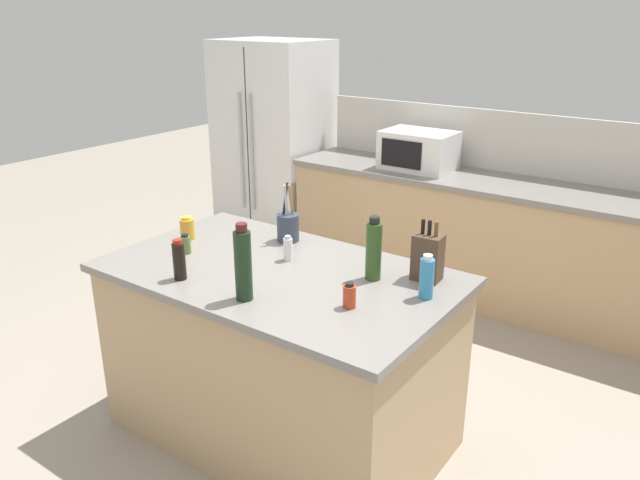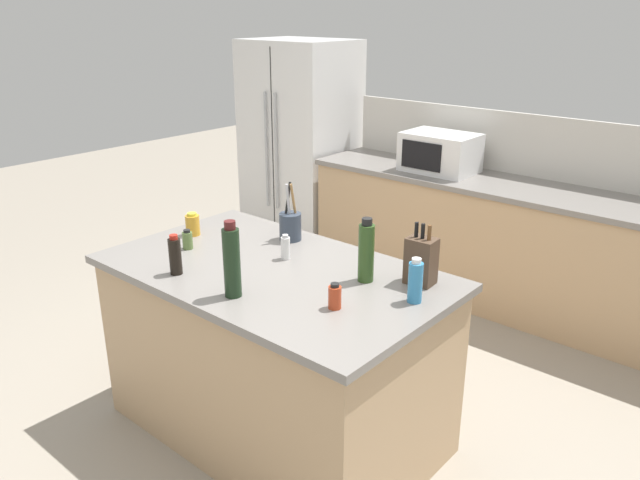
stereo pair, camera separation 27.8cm
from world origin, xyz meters
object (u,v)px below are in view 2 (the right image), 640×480
at_px(honey_jar, 193,225).
at_px(salt_shaker, 285,248).
at_px(spice_jar_oregano, 187,240).
at_px(microwave, 440,152).
at_px(wine_bottle, 232,261).
at_px(refrigerator, 300,145).
at_px(olive_oil_bottle, 366,252).
at_px(knife_block, 421,260).
at_px(utensil_crock, 290,225).
at_px(soy_sauce_bottle, 175,256).
at_px(dish_soap_bottle, 415,282).
at_px(spice_jar_paprika, 335,297).

bearing_deg(honey_jar, salt_shaker, 7.21).
relative_size(honey_jar, spice_jar_oregano, 1.22).
height_order(microwave, wine_bottle, wine_bottle).
relative_size(refrigerator, honey_jar, 14.52).
bearing_deg(honey_jar, olive_oil_bottle, 6.78).
xyz_separation_m(knife_block, spice_jar_oregano, (-1.16, -0.42, -0.06)).
xyz_separation_m(olive_oil_bottle, spice_jar_oregano, (-0.95, -0.28, -0.10)).
relative_size(microwave, utensil_crock, 1.70).
bearing_deg(soy_sauce_bottle, utensil_crock, 82.10).
bearing_deg(olive_oil_bottle, wine_bottle, -124.05).
bearing_deg(wine_bottle, salt_shaker, 104.63).
xyz_separation_m(dish_soap_bottle, wine_bottle, (-0.64, -0.47, 0.07)).
bearing_deg(salt_shaker, honey_jar, -172.79).
distance_m(soy_sauce_bottle, wine_bottle, 0.40).
height_order(knife_block, wine_bottle, wine_bottle).
height_order(utensil_crock, dish_soap_bottle, utensil_crock).
distance_m(olive_oil_bottle, dish_soap_bottle, 0.30).
bearing_deg(olive_oil_bottle, utensil_crock, 165.18).
distance_m(microwave, knife_block, 2.13).
xyz_separation_m(salt_shaker, soy_sauce_bottle, (-0.27, -0.47, 0.03)).
height_order(wine_bottle, spice_jar_paprika, wine_bottle).
bearing_deg(dish_soap_bottle, wine_bottle, -143.59).
bearing_deg(spice_jar_oregano, olive_oil_bottle, 16.50).
height_order(utensil_crock, soy_sauce_bottle, utensil_crock).
height_order(knife_block, dish_soap_bottle, knife_block).
xyz_separation_m(microwave, spice_jar_oregano, (-0.16, -2.30, -0.10)).
distance_m(microwave, salt_shaker, 2.09).
xyz_separation_m(microwave, knife_block, (1.01, -1.88, -0.03)).
height_order(salt_shaker, olive_oil_bottle, olive_oil_bottle).
distance_m(spice_jar_oregano, soy_sauce_bottle, 0.33).
height_order(refrigerator, knife_block, refrigerator).
distance_m(salt_shaker, soy_sauce_bottle, 0.55).
bearing_deg(wine_bottle, spice_jar_oregano, 159.52).
relative_size(refrigerator, soy_sauce_bottle, 9.48).
xyz_separation_m(olive_oil_bottle, spice_jar_paprika, (0.07, -0.31, -0.09)).
bearing_deg(knife_block, spice_jar_oregano, -164.07).
xyz_separation_m(microwave, dish_soap_bottle, (1.09, -2.06, -0.05)).
bearing_deg(microwave, knife_block, -61.78).
bearing_deg(spice_jar_oregano, spice_jar_paprika, -1.64).
distance_m(microwave, wine_bottle, 2.57).
bearing_deg(spice_jar_oregano, wine_bottle, -20.48).
xyz_separation_m(refrigerator, honey_jar, (1.20, -2.20, 0.07)).
relative_size(dish_soap_bottle, spice_jar_paprika, 1.77).
bearing_deg(dish_soap_bottle, soy_sauce_bottle, -154.72).
bearing_deg(wine_bottle, refrigerator, 127.15).
bearing_deg(soy_sauce_bottle, spice_jar_paprika, 14.79).
bearing_deg(utensil_crock, salt_shaker, -51.83).
relative_size(dish_soap_bottle, soy_sauce_bottle, 1.02).
relative_size(spice_jar_oregano, spice_jar_paprika, 0.92).
distance_m(honey_jar, olive_oil_bottle, 1.11).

